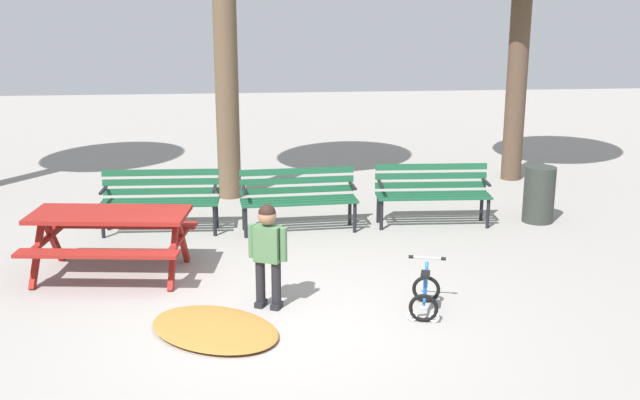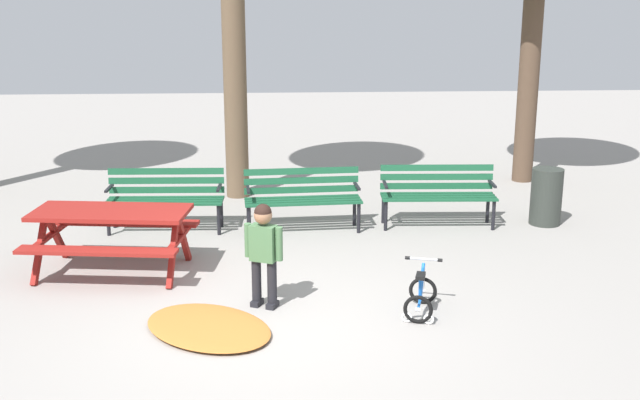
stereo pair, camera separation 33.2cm
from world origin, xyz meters
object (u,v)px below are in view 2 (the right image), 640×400
Objects in this scene: park_bench_far_left at (166,194)px; picnic_table at (111,224)px; trash_bin at (546,197)px; park_bench_left at (302,194)px; kids_bicycle at (421,295)px; child_standing at (264,247)px; park_bench_right at (438,190)px.

picnic_table is at bearing -103.42° from park_bench_far_left.
trash_bin is (5.36, -0.02, -0.11)m from park_bench_far_left.
park_bench_far_left is 2.00× the size of trash_bin.
kids_bicycle is (1.12, -3.00, -0.31)m from park_bench_left.
park_bench_left is 2.78m from child_standing.
child_standing reaches higher than kids_bicycle.
kids_bicycle is at bearing -69.61° from park_bench_left.
trash_bin reaches higher than kids_bicycle.
park_bench_far_left is 2.60× the size of kids_bicycle.
kids_bicycle is 0.77× the size of trash_bin.
park_bench_right is (4.20, 1.69, -0.08)m from picnic_table.
park_bench_left is at bearing -176.88° from park_bench_right.
park_bench_far_left is at bearing 116.29° from child_standing.
child_standing is at bearing -32.46° from picnic_table.
trash_bin is at bearing 1.21° from park_bench_left.
park_bench_right is 2.61× the size of kids_bicycle.
child_standing is 1.40× the size of trash_bin.
picnic_table is 4.53m from park_bench_right.
kids_bicycle is (3.41, -1.42, -0.39)m from picnic_table.
child_standing is at bearing -144.76° from trash_bin.
kids_bicycle is (3.01, -3.10, -0.31)m from park_bench_far_left.
park_bench_right is 1.43× the size of child_standing.
picnic_table is 1.20× the size of park_bench_left.
child_standing is at bearing 170.23° from kids_bicycle.
trash_bin is (2.35, 3.08, 0.20)m from kids_bicycle.
park_bench_far_left and park_bench_right have the same top height.
child_standing is 1.82× the size of kids_bicycle.
park_bench_left is at bearing 79.66° from child_standing.
park_bench_right is (1.91, 0.10, 0.00)m from park_bench_left.
kids_bicycle is at bearing -127.36° from trash_bin.
picnic_table is 1.20× the size of park_bench_right.
park_bench_right is (3.80, 0.01, 0.00)m from park_bench_far_left.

